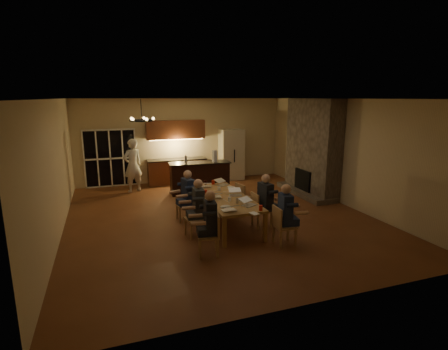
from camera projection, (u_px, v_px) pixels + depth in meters
floor at (219, 216)px, 9.73m from camera, size 9.00×9.00×0.00m
back_wall at (182, 140)px, 13.55m from camera, size 8.00×0.04×3.20m
left_wall at (54, 170)px, 8.10m from camera, size 0.04×9.00×3.20m
right_wall at (343, 152)px, 10.66m from camera, size 0.04×9.00×3.20m
ceiling at (218, 98)px, 9.02m from camera, size 8.00×9.00×0.04m
french_doors at (110, 158)px, 12.76m from camera, size 1.86×0.08×2.10m
fireplace at (312, 147)px, 11.66m from camera, size 0.58×2.50×3.20m
kitchenette at (177, 152)px, 13.24m from camera, size 2.24×0.68×2.40m
refrigerator at (231, 155)px, 13.94m from camera, size 0.90×0.68×2.00m
dining_table at (225, 210)px, 9.04m from camera, size 1.10×2.88×0.75m
bar_island at (200, 178)px, 11.98m from camera, size 2.12×0.81×1.08m
chair_left_near at (208, 235)px, 7.25m from camera, size 0.52×0.52×0.89m
chair_left_mid at (195, 218)px, 8.24m from camera, size 0.51×0.51×0.89m
chair_left_far at (185, 204)px, 9.32m from camera, size 0.45×0.45×0.89m
chair_right_near at (285, 226)px, 7.77m from camera, size 0.45×0.45×0.89m
chair_right_mid at (262, 210)px, 8.88m from camera, size 0.44×0.44×0.89m
chair_right_far at (246, 198)px, 9.87m from camera, size 0.53×0.53×0.89m
person_left_near at (210, 223)px, 7.25m from camera, size 0.68×0.68×1.38m
person_right_near at (285, 214)px, 7.79m from camera, size 0.68×0.68×1.38m
person_left_mid at (199, 208)px, 8.25m from camera, size 0.63×0.63×1.38m
person_right_mid at (265, 201)px, 8.77m from camera, size 0.68×0.68×1.38m
person_left_far at (188, 196)px, 9.24m from camera, size 0.70×0.70×1.38m
standing_person at (133, 165)px, 12.07m from camera, size 0.80×0.68×1.86m
chandelier at (142, 121)px, 7.49m from camera, size 0.52×0.52×0.03m
laptop_a at (229, 206)px, 7.83m from camera, size 0.33×0.30×0.23m
laptop_b at (249, 201)px, 8.18m from camera, size 0.41×0.39×0.23m
laptop_c at (215, 193)px, 8.87m from camera, size 0.35×0.32×0.23m
laptop_d at (235, 191)px, 9.02m from camera, size 0.36×0.33×0.23m
laptop_e at (206, 183)px, 9.91m from camera, size 0.38×0.36×0.23m
laptop_f at (223, 181)px, 10.08m from camera, size 0.42×0.40×0.23m
mug_front at (230, 199)px, 8.54m from camera, size 0.08×0.08×0.10m
mug_mid at (219, 189)px, 9.52m from camera, size 0.09×0.09×0.10m
mug_back at (202, 188)px, 9.57m from camera, size 0.08×0.08×0.10m
redcup_near at (261, 208)px, 7.84m from camera, size 0.08×0.08×0.12m
redcup_mid at (205, 192)px, 9.14m from camera, size 0.09×0.09×0.12m
redcup_far at (213, 182)px, 10.20m from camera, size 0.09×0.09×0.12m
can_silver at (237, 201)px, 8.36m from camera, size 0.07×0.07×0.12m
can_cola at (206, 182)px, 10.17m from camera, size 0.07×0.07×0.12m
can_right at (233, 190)px, 9.39m from camera, size 0.07×0.07×0.12m
plate_near at (243, 200)px, 8.61m from camera, size 0.23×0.23×0.02m
plate_left at (226, 207)px, 8.07m from camera, size 0.25×0.25×0.02m
plate_far at (231, 187)px, 9.84m from camera, size 0.23×0.23×0.02m
notepad at (254, 213)px, 7.63m from camera, size 0.21×0.25×0.01m
bar_bottle at (186, 159)px, 11.76m from camera, size 0.08×0.08×0.24m
bar_blender at (215, 156)px, 11.88m from camera, size 0.15×0.15×0.40m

